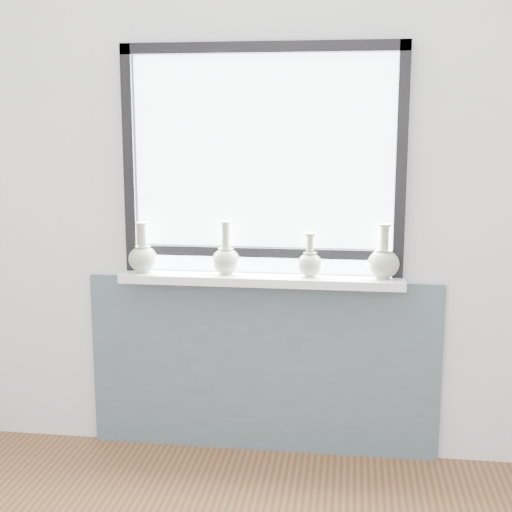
# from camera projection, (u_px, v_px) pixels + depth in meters

# --- Properties ---
(back_wall) EXTENTS (3.60, 0.02, 2.60)m
(back_wall) POSITION_uv_depth(u_px,v_px,m) (264.00, 187.00, 3.33)
(back_wall) COLOR silver
(back_wall) RESTS_ON ground
(apron_panel) EXTENTS (1.70, 0.03, 0.86)m
(apron_panel) POSITION_uv_depth(u_px,v_px,m) (262.00, 367.00, 3.46)
(apron_panel) COLOR #485C67
(apron_panel) RESTS_ON ground
(windowsill) EXTENTS (1.32, 0.18, 0.04)m
(windowsill) POSITION_uv_depth(u_px,v_px,m) (261.00, 279.00, 3.31)
(windowsill) COLOR white
(windowsill) RESTS_ON apron_panel
(window) EXTENTS (1.30, 0.06, 1.05)m
(window) POSITION_uv_depth(u_px,v_px,m) (263.00, 157.00, 3.27)
(window) COLOR black
(window) RESTS_ON windowsill
(vase_a) EXTENTS (0.14, 0.14, 0.24)m
(vase_a) POSITION_uv_depth(u_px,v_px,m) (143.00, 256.00, 3.36)
(vase_a) COLOR #9BA788
(vase_a) RESTS_ON windowsill
(vase_b) EXTENTS (0.13, 0.13, 0.25)m
(vase_b) POSITION_uv_depth(u_px,v_px,m) (226.00, 258.00, 3.32)
(vase_b) COLOR #9BA788
(vase_b) RESTS_ON windowsill
(vase_c) EXTENTS (0.12, 0.12, 0.20)m
(vase_c) POSITION_uv_depth(u_px,v_px,m) (310.00, 262.00, 3.27)
(vase_c) COLOR #9BA788
(vase_c) RESTS_ON windowsill
(vase_d) EXTENTS (0.14, 0.14, 0.25)m
(vase_d) POSITION_uv_depth(u_px,v_px,m) (383.00, 261.00, 3.22)
(vase_d) COLOR #9BA788
(vase_d) RESTS_ON windowsill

